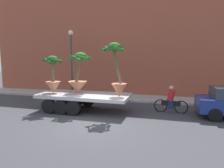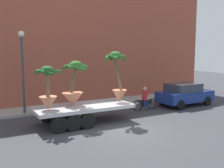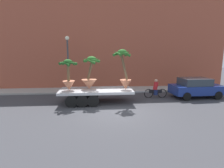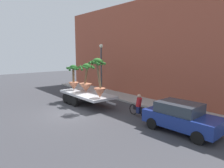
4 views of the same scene
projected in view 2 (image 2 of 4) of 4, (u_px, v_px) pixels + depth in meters
name	position (u px, v px, depth m)	size (l,w,h in m)	color
ground_plane	(124.00, 130.00, 13.38)	(60.00, 60.00, 0.00)	#38383D
sidewalk	(78.00, 106.00, 18.66)	(24.00, 2.20, 0.15)	#A39E99
building_facade	(68.00, 42.00, 19.57)	(24.00, 1.20, 8.81)	#9E4C38
flatbed_trailer	(79.00, 110.00, 14.31)	(6.18, 2.29, 0.98)	#B7BABF
potted_palm_rear	(74.00, 88.00, 14.26)	(1.42, 1.39, 2.36)	#C17251
potted_palm_middle	(48.00, 89.00, 13.25)	(1.31, 1.29, 2.17)	#C17251
potted_palm_front	(118.00, 78.00, 14.96)	(1.37, 1.29, 2.84)	#B26647
cyclist	(145.00, 100.00, 17.60)	(1.84, 0.36, 1.54)	black
parked_car	(184.00, 94.00, 18.98)	(4.09, 2.08, 1.58)	navy
street_lamp	(22.00, 61.00, 15.77)	(0.36, 0.36, 4.83)	#383D42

